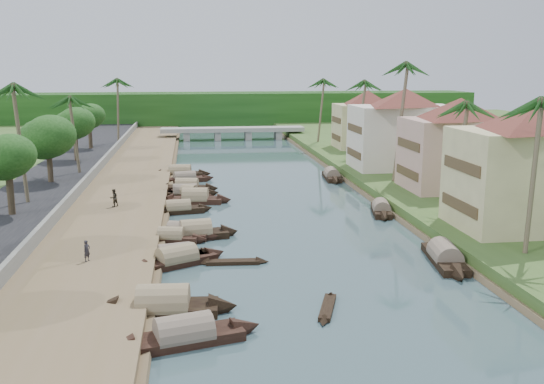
{
  "coord_description": "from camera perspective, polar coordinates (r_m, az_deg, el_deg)",
  "views": [
    {
      "loc": [
        -8.29,
        -46.9,
        14.12
      ],
      "look_at": [
        -0.46,
        10.95,
        2.0
      ],
      "focal_mm": 40.0,
      "sensor_mm": 36.0,
      "label": 1
    }
  ],
  "objects": [
    {
      "name": "bridge",
      "position": [
        119.83,
        -3.72,
        5.76
      ],
      "size": [
        28.0,
        4.0,
        2.4
      ],
      "color": "gray",
      "rests_on": "ground"
    },
    {
      "name": "left_bank",
      "position": [
        68.73,
        -13.99,
        -0.14
      ],
      "size": [
        10.0,
        180.0,
        0.8
      ],
      "primitive_type": "cube",
      "color": "brown",
      "rests_on": "ground"
    },
    {
      "name": "tree_2",
      "position": [
        57.03,
        -23.65,
        2.91
      ],
      "size": [
        4.42,
        4.42,
        6.87
      ],
      "color": "#443927",
      "rests_on": "ground"
    },
    {
      "name": "sampan_2",
      "position": [
        44.57,
        -8.93,
        -6.33
      ],
      "size": [
        7.93,
        5.16,
        2.14
      ],
      "rotation": [
        0.0,
        0.0,
        0.48
      ],
      "color": "black",
      "rests_on": "ground"
    },
    {
      "name": "sampan_5",
      "position": [
        51.23,
        -7.18,
        -3.88
      ],
      "size": [
        7.66,
        2.93,
        2.37
      ],
      "rotation": [
        0.0,
        0.0,
        0.15
      ],
      "color": "black",
      "rests_on": "ground"
    },
    {
      "name": "tree_4",
      "position": [
        87.74,
        -18.09,
        6.07
      ],
      "size": [
        5.0,
        5.0,
        7.08
      ],
      "color": "#443927",
      "rests_on": "ground"
    },
    {
      "name": "palm_0",
      "position": [
        44.85,
        23.81,
        7.5
      ],
      "size": [
        3.2,
        3.2,
        12.2
      ],
      "color": "brown",
      "rests_on": "ground"
    },
    {
      "name": "sampan_4",
      "position": [
        50.27,
        -9.46,
        -4.27
      ],
      "size": [
        6.24,
        2.55,
        1.8
      ],
      "rotation": [
        0.0,
        0.0,
        -0.21
      ],
      "color": "black",
      "rests_on": "ground"
    },
    {
      "name": "sampan_14",
      "position": [
        46.38,
        15.95,
        -5.92
      ],
      "size": [
        3.09,
        9.57,
        2.27
      ],
      "rotation": [
        0.0,
        0.0,
        1.42
      ],
      "color": "black",
      "rests_on": "ground"
    },
    {
      "name": "sampan_15",
      "position": [
        60.12,
        10.25,
        -1.65
      ],
      "size": [
        2.9,
        7.3,
        1.96
      ],
      "rotation": [
        0.0,
        0.0,
        1.36
      ],
      "color": "black",
      "rests_on": "ground"
    },
    {
      "name": "palm_3",
      "position": [
        89.29,
        8.21,
        10.06
      ],
      "size": [
        3.2,
        3.2,
        12.31
      ],
      "color": "brown",
      "rests_on": "ground"
    },
    {
      "name": "building_near",
      "position": [
        53.11,
        23.33,
        2.39
      ],
      "size": [
        14.85,
        14.85,
        10.2
      ],
      "color": "beige",
      "rests_on": "right_bank"
    },
    {
      "name": "sampan_12",
      "position": [
        76.24,
        -8.22,
        1.24
      ],
      "size": [
        7.86,
        3.09,
        1.89
      ],
      "rotation": [
        0.0,
        0.0,
        0.23
      ],
      "color": "black",
      "rests_on": "ground"
    },
    {
      "name": "sampan_16",
      "position": [
        77.79,
        5.65,
        1.52
      ],
      "size": [
        2.19,
        8.48,
        2.07
      ],
      "rotation": [
        0.0,
        0.0,
        1.49
      ],
      "color": "black",
      "rests_on": "ground"
    },
    {
      "name": "palm_8",
      "position": [
        106.94,
        -14.49,
        10.05
      ],
      "size": [
        3.2,
        3.2,
        12.08
      ],
      "color": "brown",
      "rests_on": "ground"
    },
    {
      "name": "building_far",
      "position": [
        80.09,
        12.32,
        5.92
      ],
      "size": [
        15.59,
        15.59,
        10.2
      ],
      "color": "beige",
      "rests_on": "right_bank"
    },
    {
      "name": "palm_5",
      "position": [
        61.29,
        -22.85,
        8.94
      ],
      "size": [
        3.2,
        3.2,
        12.53
      ],
      "color": "brown",
      "rests_on": "ground"
    },
    {
      "name": "palm_2",
      "position": [
        70.01,
        11.96,
        11.41
      ],
      "size": [
        3.2,
        3.2,
        14.75
      ],
      "color": "brown",
      "rests_on": "ground"
    },
    {
      "name": "sampan_8",
      "position": [
        64.34,
        -7.22,
        -0.66
      ],
      "size": [
        8.02,
        2.87,
        2.4
      ],
      "rotation": [
        0.0,
        0.0,
        -0.13
      ],
      "color": "black",
      "rests_on": "ground"
    },
    {
      "name": "sampan_13",
      "position": [
        80.31,
        -8.65,
        1.77
      ],
      "size": [
        8.47,
        2.68,
        2.27
      ],
      "rotation": [
        0.0,
        0.0,
        -0.11
      ],
      "color": "black",
      "rests_on": "ground"
    },
    {
      "name": "building_mid",
      "position": [
        67.62,
        17.13,
        4.43
      ],
      "size": [
        14.11,
        14.11,
        9.7
      ],
      "color": "tan",
      "rests_on": "right_bank"
    },
    {
      "name": "canoe_2",
      "position": [
        63.81,
        -8.42,
        -1.09
      ],
      "size": [
        5.8,
        1.59,
        0.83
      ],
      "rotation": [
        0.0,
        0.0,
        0.13
      ],
      "color": "black",
      "rests_on": "ground"
    },
    {
      "name": "sampan_1",
      "position": [
        36.44,
        -10.18,
        -10.54
      ],
      "size": [
        9.01,
        2.73,
        2.59
      ],
      "rotation": [
        0.0,
        0.0,
        -0.08
      ],
      "color": "black",
      "rests_on": "ground"
    },
    {
      "name": "building_distant",
      "position": [
        99.37,
        8.92,
        6.83
      ],
      "size": [
        12.62,
        12.62,
        9.2
      ],
      "color": "beige",
      "rests_on": "right_bank"
    },
    {
      "name": "treeline",
      "position": [
        147.48,
        -4.51,
        7.76
      ],
      "size": [
        120.0,
        14.0,
        8.0
      ],
      "color": "#15390F",
      "rests_on": "ground"
    },
    {
      "name": "person_near",
      "position": [
        44.22,
        -17.03,
        -5.31
      ],
      "size": [
        0.62,
        0.65,
        1.5
      ],
      "primitive_type": "imported",
      "rotation": [
        0.0,
        0.0,
        0.91
      ],
      "color": "#25232B",
      "rests_on": "left_bank"
    },
    {
      "name": "canoe_1",
      "position": [
        44.57,
        -3.71,
        -6.63
      ],
      "size": [
        5.38,
        1.21,
        0.86
      ],
      "rotation": [
        0.0,
        0.0,
        -0.07
      ],
      "color": "black",
      "rests_on": "ground"
    },
    {
      "name": "road",
      "position": [
        70.13,
        -20.91,
        -0.09
      ],
      "size": [
        8.0,
        180.0,
        1.4
      ],
      "primitive_type": "cube",
      "color": "black",
      "rests_on": "ground"
    },
    {
      "name": "sampan_11",
      "position": [
        70.74,
        -8.0,
        0.44
      ],
      "size": [
        7.69,
        2.95,
        2.17
      ],
      "rotation": [
        0.0,
        0.0,
        -0.18
      ],
      "color": "black",
      "rests_on": "ground"
    },
    {
      "name": "palm_6",
      "position": [
        76.86,
        -18.17,
        8.28
      ],
      "size": [
        3.2,
        3.2,
        10.62
      ],
      "color": "brown",
      "rests_on": "ground"
    },
    {
      "name": "ground",
      "position": [
        49.68,
        2.23,
        -4.79
      ],
      "size": [
        220.0,
        220.0,
        0.0
      ],
      "primitive_type": "plane",
      "color": "#364D52",
      "rests_on": "ground"
    },
    {
      "name": "sampan_0",
      "position": [
        32.59,
        -8.27,
        -13.26
      ],
      "size": [
        8.79,
        3.85,
        2.27
      ],
      "rotation": [
        0.0,
        0.0,
        0.26
      ],
      "color": "black",
      "rests_on": "ground"
    },
    {
      "name": "sampan_9",
      "position": [
        67.79,
        -8.18,
        -0.06
      ],
      "size": [
        7.71,
        1.75,
        1.98
      ],
      "rotation": [
        0.0,
        0.0,
        -0.01
      ],
      "color": "black",
      "rests_on": "ground"
    },
    {
      "name": "canoe_0",
      "position": [
        36.65,
        5.25,
        -10.81
      ],
      "size": [
        2.35,
        5.2,
        0.7
      ],
      "rotation": [
        0.0,
        0.0,
        1.24
      ],
      "color": "black",
      "rests_on": "ground"
    },
    {
      "name": "person_far",
      "position": [
        60.56,
        -14.67,
        -0.53
      ],
      "size": [
        1.05,
        1.04,
        1.72
      ],
      "primitive_type": "imported",
      "rotation": [
        0.0,
        0.0,
        3.9
      ],
      "color": "#302C22",
      "rests_on": "left_bank"
    },
    {
      "name": "tree_5",
      "position": [
        100.04,
        -16.84,
        6.74
      ],
      "size": [
        4.48,
        4.48,
        6.82
      ],
      "color": "#443927",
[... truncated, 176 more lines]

